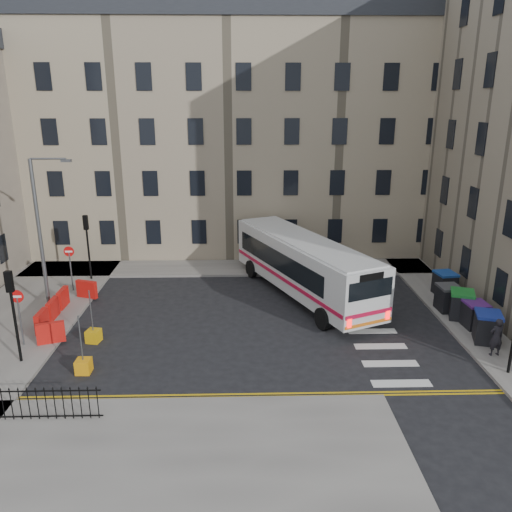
{
  "coord_description": "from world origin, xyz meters",
  "views": [
    {
      "loc": [
        -2.34,
        -23.53,
        10.88
      ],
      "look_at": [
        -1.67,
        1.87,
        3.0
      ],
      "focal_mm": 35.0,
      "sensor_mm": 36.0,
      "label": 1
    }
  ],
  "objects_px": {
    "streetlamp": "(39,233)",
    "bus": "(303,264)",
    "wheelie_bin_d": "(448,298)",
    "wheelie_bin_b": "(475,315)",
    "pedestrian": "(496,337)",
    "wheelie_bin_e": "(445,283)",
    "bollard_yellow": "(94,336)",
    "wheelie_bin_c": "(461,305)",
    "bollard_chevron": "(84,366)",
    "wheelie_bin_a": "(487,327)"
  },
  "relations": [
    {
      "from": "wheelie_bin_c",
      "to": "wheelie_bin_a",
      "type": "bearing_deg",
      "value": -68.1
    },
    {
      "from": "wheelie_bin_b",
      "to": "wheelie_bin_a",
      "type": "bearing_deg",
      "value": -97.94
    },
    {
      "from": "streetlamp",
      "to": "pedestrian",
      "type": "height_order",
      "value": "streetlamp"
    },
    {
      "from": "streetlamp",
      "to": "bollard_chevron",
      "type": "bearing_deg",
      "value": -59.94
    },
    {
      "from": "bollard_chevron",
      "to": "wheelie_bin_a",
      "type": "bearing_deg",
      "value": 6.66
    },
    {
      "from": "pedestrian",
      "to": "bollard_chevron",
      "type": "height_order",
      "value": "pedestrian"
    },
    {
      "from": "wheelie_bin_d",
      "to": "bus",
      "type": "bearing_deg",
      "value": 157.29
    },
    {
      "from": "streetlamp",
      "to": "bus",
      "type": "height_order",
      "value": "streetlamp"
    },
    {
      "from": "wheelie_bin_a",
      "to": "wheelie_bin_d",
      "type": "distance_m",
      "value": 3.69
    },
    {
      "from": "wheelie_bin_a",
      "to": "wheelie_bin_b",
      "type": "relative_size",
      "value": 1.21
    },
    {
      "from": "pedestrian",
      "to": "wheelie_bin_c",
      "type": "bearing_deg",
      "value": -99.87
    },
    {
      "from": "streetlamp",
      "to": "bus",
      "type": "distance_m",
      "value": 14.4
    },
    {
      "from": "pedestrian",
      "to": "bollard_yellow",
      "type": "distance_m",
      "value": 18.3
    },
    {
      "from": "streetlamp",
      "to": "wheelie_bin_c",
      "type": "relative_size",
      "value": 5.01
    },
    {
      "from": "streetlamp",
      "to": "wheelie_bin_d",
      "type": "bearing_deg",
      "value": -2.71
    },
    {
      "from": "streetlamp",
      "to": "bollard_chevron",
      "type": "xyz_separation_m",
      "value": [
        3.93,
        -6.8,
        -4.04
      ]
    },
    {
      "from": "bus",
      "to": "wheelie_bin_d",
      "type": "xyz_separation_m",
      "value": [
        7.49,
        -2.71,
        -1.09
      ]
    },
    {
      "from": "bus",
      "to": "wheelie_bin_e",
      "type": "distance_m",
      "value": 8.28
    },
    {
      "from": "bollard_chevron",
      "to": "wheelie_bin_b",
      "type": "bearing_deg",
      "value": 11.38
    },
    {
      "from": "wheelie_bin_b",
      "to": "bollard_chevron",
      "type": "relative_size",
      "value": 2.17
    },
    {
      "from": "wheelie_bin_c",
      "to": "pedestrian",
      "type": "bearing_deg",
      "value": -72.27
    },
    {
      "from": "wheelie_bin_c",
      "to": "wheelie_bin_b",
      "type": "bearing_deg",
      "value": -58.76
    },
    {
      "from": "wheelie_bin_d",
      "to": "bollard_yellow",
      "type": "height_order",
      "value": "wheelie_bin_d"
    },
    {
      "from": "wheelie_bin_e",
      "to": "wheelie_bin_d",
      "type": "bearing_deg",
      "value": -115.72
    },
    {
      "from": "wheelie_bin_d",
      "to": "bollard_chevron",
      "type": "xyz_separation_m",
      "value": [
        -17.66,
        -5.77,
        -0.55
      ]
    },
    {
      "from": "wheelie_bin_a",
      "to": "pedestrian",
      "type": "bearing_deg",
      "value": -83.15
    },
    {
      "from": "bus",
      "to": "pedestrian",
      "type": "relative_size",
      "value": 7.12
    },
    {
      "from": "wheelie_bin_d",
      "to": "bollard_chevron",
      "type": "bearing_deg",
      "value": -164.68
    },
    {
      "from": "streetlamp",
      "to": "wheelie_bin_a",
      "type": "height_order",
      "value": "streetlamp"
    },
    {
      "from": "wheelie_bin_b",
      "to": "wheelie_bin_e",
      "type": "xyz_separation_m",
      "value": [
        0.2,
        4.37,
        0.02
      ]
    },
    {
      "from": "wheelie_bin_c",
      "to": "wheelie_bin_e",
      "type": "xyz_separation_m",
      "value": [
        0.42,
        3.25,
        -0.05
      ]
    },
    {
      "from": "wheelie_bin_b",
      "to": "wheelie_bin_e",
      "type": "distance_m",
      "value": 4.38
    },
    {
      "from": "streetlamp",
      "to": "wheelie_bin_b",
      "type": "distance_m",
      "value": 22.6
    },
    {
      "from": "bus",
      "to": "bollard_chevron",
      "type": "xyz_separation_m",
      "value": [
        -10.17,
        -8.49,
        -1.64
      ]
    },
    {
      "from": "streetlamp",
      "to": "bus",
      "type": "xyz_separation_m",
      "value": [
        14.1,
        1.69,
        -2.39
      ]
    },
    {
      "from": "wheelie_bin_b",
      "to": "bollard_yellow",
      "type": "xyz_separation_m",
      "value": [
        -18.55,
        -0.83,
        -0.51
      ]
    },
    {
      "from": "streetlamp",
      "to": "wheelie_bin_d",
      "type": "relative_size",
      "value": 5.89
    },
    {
      "from": "streetlamp",
      "to": "wheelie_bin_c",
      "type": "xyz_separation_m",
      "value": [
        21.88,
        -2.02,
        -3.46
      ]
    },
    {
      "from": "streetlamp",
      "to": "pedestrian",
      "type": "bearing_deg",
      "value": -15.5
    },
    {
      "from": "wheelie_bin_a",
      "to": "wheelie_bin_c",
      "type": "distance_m",
      "value": 2.67
    },
    {
      "from": "wheelie_bin_d",
      "to": "pedestrian",
      "type": "relative_size",
      "value": 0.79
    },
    {
      "from": "wheelie_bin_b",
      "to": "pedestrian",
      "type": "bearing_deg",
      "value": -100.54
    },
    {
      "from": "bus",
      "to": "bollard_chevron",
      "type": "bearing_deg",
      "value": -163.82
    },
    {
      "from": "wheelie_bin_c",
      "to": "bollard_yellow",
      "type": "bearing_deg",
      "value": -153.89
    },
    {
      "from": "wheelie_bin_e",
      "to": "pedestrian",
      "type": "bearing_deg",
      "value": -102.95
    },
    {
      "from": "bollard_yellow",
      "to": "bollard_chevron",
      "type": "xyz_separation_m",
      "value": [
        0.39,
        -2.82,
        0.0
      ]
    },
    {
      "from": "wheelie_bin_c",
      "to": "wheelie_bin_d",
      "type": "height_order",
      "value": "wheelie_bin_c"
    },
    {
      "from": "wheelie_bin_b",
      "to": "bollard_chevron",
      "type": "distance_m",
      "value": 18.53
    },
    {
      "from": "streetlamp",
      "to": "wheelie_bin_e",
      "type": "height_order",
      "value": "streetlamp"
    },
    {
      "from": "bus",
      "to": "bollard_yellow",
      "type": "height_order",
      "value": "bus"
    }
  ]
}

